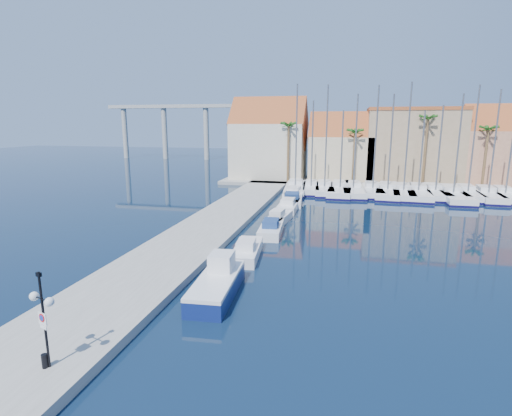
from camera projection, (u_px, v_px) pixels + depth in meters
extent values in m
plane|color=#081C30|center=(282.00, 302.00, 21.98)|extent=(260.00, 260.00, 0.00)
cube|color=gray|center=(209.00, 227.00, 36.77)|extent=(6.00, 77.00, 0.50)
cube|color=gray|center=(390.00, 181.00, 65.46)|extent=(54.00, 16.00, 0.50)
cylinder|color=black|center=(44.00, 321.00, 14.91)|extent=(0.10, 0.10, 3.86)
cylinder|color=black|center=(38.00, 298.00, 14.84)|extent=(0.47, 0.19, 0.05)
cylinder|color=black|center=(46.00, 300.00, 14.60)|extent=(0.47, 0.19, 0.05)
sphere|color=white|center=(34.00, 296.00, 14.97)|extent=(0.35, 0.35, 0.35)
sphere|color=white|center=(49.00, 302.00, 14.48)|extent=(0.35, 0.35, 0.35)
cube|color=black|center=(39.00, 274.00, 14.52)|extent=(0.24, 0.18, 0.15)
cube|color=white|center=(42.00, 319.00, 14.84)|extent=(0.47, 0.17, 0.48)
cylinder|color=red|center=(42.00, 318.00, 14.81)|extent=(0.32, 0.11, 0.33)
cylinder|color=#1933A5|center=(41.00, 318.00, 14.80)|extent=(0.22, 0.08, 0.23)
cube|color=white|center=(43.00, 327.00, 14.91)|extent=(0.38, 0.15, 0.14)
cylinder|color=black|center=(45.00, 361.00, 15.20)|extent=(0.22, 0.22, 0.56)
cube|color=navy|center=(217.00, 288.00, 22.67)|extent=(2.44, 6.25, 0.92)
cube|color=white|center=(217.00, 279.00, 22.55)|extent=(2.44, 6.25, 0.20)
cube|color=white|center=(222.00, 262.00, 23.62)|extent=(1.43, 1.72, 1.12)
cube|color=white|center=(247.00, 251.00, 29.39)|extent=(2.31, 5.65, 0.80)
cube|color=white|center=(246.00, 244.00, 28.71)|extent=(1.42, 2.04, 0.60)
cube|color=white|center=(271.00, 229.00, 35.56)|extent=(2.29, 5.91, 0.80)
cube|color=navy|center=(271.00, 223.00, 34.86)|extent=(1.45, 2.12, 0.60)
cube|color=white|center=(279.00, 219.00, 39.32)|extent=(2.13, 5.23, 0.80)
cube|color=white|center=(277.00, 213.00, 38.70)|extent=(1.31, 1.89, 0.60)
cube|color=white|center=(289.00, 206.00, 45.28)|extent=(2.02, 6.23, 0.80)
cube|color=white|center=(288.00, 201.00, 44.54)|extent=(1.40, 2.18, 0.60)
cube|color=white|center=(292.00, 200.00, 49.14)|extent=(2.95, 7.54, 0.80)
cube|color=navy|center=(292.00, 195.00, 48.28)|extent=(1.86, 2.71, 0.60)
cube|color=white|center=(295.00, 193.00, 53.74)|extent=(2.46, 6.59, 0.80)
cube|color=white|center=(294.00, 189.00, 52.99)|extent=(1.59, 2.35, 0.60)
cube|color=white|center=(295.00, 189.00, 56.84)|extent=(3.52, 10.58, 1.00)
cube|color=#100C3F|center=(295.00, 191.00, 56.90)|extent=(3.59, 10.64, 0.28)
cube|color=white|center=(296.00, 182.00, 57.68)|extent=(2.13, 3.26, 0.60)
cylinder|color=slate|center=(296.00, 136.00, 54.79)|extent=(0.20, 0.20, 13.78)
cube|color=white|center=(311.00, 189.00, 56.63)|extent=(2.87, 8.54, 1.00)
cube|color=#100C3F|center=(311.00, 191.00, 56.70)|extent=(2.93, 8.60, 0.28)
cube|color=white|center=(311.00, 182.00, 57.27)|extent=(1.73, 2.63, 0.60)
cylinder|color=slate|center=(312.00, 144.00, 54.90)|extent=(0.20, 0.20, 11.63)
cube|color=white|center=(324.00, 189.00, 56.20)|extent=(3.31, 9.91, 1.00)
cube|color=#100C3F|center=(324.00, 192.00, 56.27)|extent=(3.37, 9.98, 0.28)
cube|color=white|center=(324.00, 183.00, 56.97)|extent=(2.00, 3.06, 0.60)
cylinder|color=slate|center=(326.00, 137.00, 54.20)|extent=(0.20, 0.20, 13.65)
cube|color=white|center=(340.00, 190.00, 55.56)|extent=(3.26, 11.60, 1.00)
cube|color=#100C3F|center=(340.00, 192.00, 55.63)|extent=(3.33, 11.67, 0.28)
cube|color=white|center=(341.00, 183.00, 56.49)|extent=(2.18, 3.51, 0.60)
cylinder|color=slate|center=(342.00, 149.00, 53.83)|extent=(0.20, 0.20, 10.31)
cube|color=white|center=(353.00, 190.00, 55.29)|extent=(3.51, 11.19, 1.00)
cube|color=#100C3F|center=(353.00, 193.00, 55.35)|extent=(3.57, 11.25, 0.28)
cube|color=white|center=(353.00, 184.00, 56.18)|extent=(2.20, 3.42, 0.60)
cylinder|color=slate|center=(356.00, 142.00, 53.35)|extent=(0.20, 0.20, 12.39)
cube|color=white|center=(372.00, 191.00, 54.83)|extent=(2.93, 9.49, 1.00)
cube|color=#100C3F|center=(372.00, 193.00, 54.90)|extent=(2.99, 9.55, 0.28)
cube|color=white|center=(372.00, 184.00, 55.56)|extent=(1.85, 2.90, 0.60)
cylinder|color=slate|center=(376.00, 138.00, 52.86)|extent=(0.20, 0.20, 13.48)
cube|color=white|center=(387.00, 192.00, 54.12)|extent=(3.90, 11.61, 1.00)
cube|color=#100C3F|center=(387.00, 194.00, 54.19)|extent=(3.97, 11.67, 0.28)
cube|color=white|center=(388.00, 185.00, 55.02)|extent=(2.35, 3.58, 0.60)
cylinder|color=slate|center=(391.00, 143.00, 52.20)|extent=(0.20, 0.20, 12.31)
cube|color=white|center=(403.00, 193.00, 53.32)|extent=(3.48, 10.68, 1.00)
cube|color=#100C3F|center=(403.00, 195.00, 53.39)|extent=(3.54, 10.74, 0.28)
cube|color=white|center=(403.00, 186.00, 54.14)|extent=(2.13, 3.28, 0.60)
cylinder|color=slate|center=(408.00, 137.00, 51.29)|extent=(0.20, 0.20, 13.72)
cube|color=white|center=(418.00, 193.00, 53.10)|extent=(3.68, 11.34, 1.00)
cube|color=#100C3F|center=(418.00, 196.00, 53.17)|extent=(3.75, 11.41, 0.28)
cube|color=white|center=(418.00, 186.00, 53.98)|extent=(2.26, 3.48, 0.60)
cylinder|color=slate|center=(422.00, 151.00, 51.41)|extent=(0.20, 0.20, 10.19)
cube|color=white|center=(434.00, 193.00, 53.21)|extent=(3.04, 10.09, 1.00)
cube|color=#100C3F|center=(434.00, 195.00, 53.28)|extent=(3.10, 10.16, 0.28)
cube|color=white|center=(433.00, 186.00, 54.00)|extent=(1.95, 3.07, 0.60)
cylinder|color=slate|center=(440.00, 148.00, 51.49)|extent=(0.20, 0.20, 10.89)
cube|color=white|center=(452.00, 195.00, 51.66)|extent=(3.15, 11.98, 1.00)
cube|color=#100C3F|center=(452.00, 198.00, 51.72)|extent=(3.21, 12.04, 0.28)
cube|color=white|center=(450.00, 188.00, 52.63)|extent=(2.19, 3.60, 0.60)
cylinder|color=slate|center=(459.00, 144.00, 49.71)|extent=(0.20, 0.20, 12.17)
cube|color=white|center=(467.00, 194.00, 52.36)|extent=(2.72, 9.74, 1.00)
cube|color=#100C3F|center=(466.00, 197.00, 52.43)|extent=(2.78, 9.80, 0.28)
cube|color=white|center=(465.00, 187.00, 53.12)|extent=(1.82, 2.94, 0.60)
cylinder|color=slate|center=(474.00, 139.00, 50.41)|extent=(0.20, 0.20, 13.30)
cube|color=white|center=(487.00, 196.00, 51.33)|extent=(3.24, 10.27, 1.00)
cube|color=#100C3F|center=(487.00, 198.00, 51.39)|extent=(3.30, 10.33, 0.28)
cube|color=white|center=(486.00, 188.00, 52.11)|extent=(2.02, 3.14, 0.60)
cylinder|color=slate|center=(495.00, 142.00, 49.42)|extent=(0.20, 0.20, 12.69)
cube|color=white|center=(504.00, 196.00, 51.04)|extent=(3.13, 9.60, 1.00)
cube|color=#100C3F|center=(504.00, 198.00, 51.11)|extent=(3.19, 9.66, 0.28)
cube|color=white|center=(503.00, 189.00, 51.75)|extent=(1.92, 2.95, 0.60)
cylinder|color=slate|center=(512.00, 142.00, 49.15)|extent=(0.20, 0.20, 12.84)
cube|color=beige|center=(269.00, 151.00, 67.92)|extent=(12.00, 9.00, 9.00)
cube|color=brown|center=(269.00, 124.00, 66.97)|extent=(12.30, 9.00, 9.00)
cube|color=#C8B78D|center=(341.00, 158.00, 65.48)|extent=(10.00, 8.00, 7.00)
cube|color=brown|center=(342.00, 137.00, 64.75)|extent=(10.30, 8.00, 8.00)
cube|color=#9B845F|center=(412.00, 146.00, 63.60)|extent=(14.00, 10.00, 11.00)
cube|color=brown|center=(415.00, 109.00, 62.39)|extent=(14.20, 10.20, 0.50)
cube|color=#B5775C|center=(496.00, 158.00, 60.32)|extent=(10.00, 8.00, 8.00)
cube|color=brown|center=(499.00, 131.00, 59.48)|extent=(10.30, 8.00, 8.00)
cylinder|color=brown|center=(288.00, 153.00, 62.27)|extent=(0.36, 0.36, 9.00)
sphere|color=#1E5518|center=(289.00, 125.00, 61.36)|extent=(2.60, 2.60, 2.60)
cylinder|color=brown|center=(354.00, 158.00, 60.17)|extent=(0.36, 0.36, 8.00)
sphere|color=#1E5518|center=(355.00, 132.00, 59.37)|extent=(2.60, 2.60, 2.60)
cylinder|color=brown|center=(425.00, 152.00, 57.76)|extent=(0.36, 0.36, 10.00)
sphere|color=#1E5518|center=(428.00, 118.00, 56.75)|extent=(2.60, 2.60, 2.60)
cylinder|color=brown|center=(485.00, 159.00, 56.16)|extent=(0.36, 0.36, 8.50)
sphere|color=#1E5518|center=(489.00, 129.00, 55.30)|extent=(2.60, 2.60, 2.60)
cube|color=#9E9E99|center=(191.00, 106.00, 105.55)|extent=(48.00, 2.20, 0.90)
cylinder|color=#9E9E99|center=(125.00, 133.00, 111.41)|extent=(1.40, 1.40, 14.00)
cylinder|color=#9E9E99|center=(165.00, 133.00, 108.77)|extent=(1.40, 1.40, 14.00)
cylinder|color=#9E9E99|center=(206.00, 133.00, 106.13)|extent=(1.40, 1.40, 14.00)
cylinder|color=#9E9E99|center=(250.00, 133.00, 103.49)|extent=(1.40, 1.40, 14.00)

